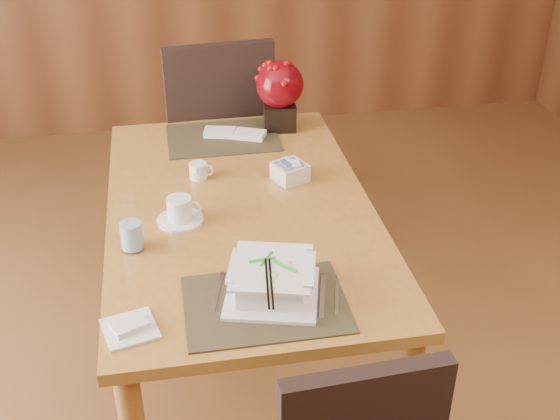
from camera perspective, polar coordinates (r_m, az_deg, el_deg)
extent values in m
cube|color=#A56F2D|center=(2.43, -3.25, -0.04)|extent=(0.90, 1.50, 0.04)
cylinder|color=#A56F2D|center=(3.20, -11.59, -0.16)|extent=(0.07, 0.07, 0.71)
cylinder|color=#A56F2D|center=(3.26, 2.19, 1.09)|extent=(0.07, 0.07, 0.71)
cube|color=black|center=(1.96, -1.18, -7.64)|extent=(0.45, 0.33, 0.01)
cube|color=black|center=(2.90, -4.67, 5.88)|extent=(0.45, 0.33, 0.01)
cube|color=silver|center=(1.99, -0.65, -6.89)|extent=(0.31, 0.31, 0.01)
cube|color=silver|center=(1.96, -0.65, -5.76)|extent=(0.22, 0.22, 0.09)
cylinder|color=tan|center=(1.96, -0.65, -5.71)|extent=(0.17, 0.17, 0.07)
cylinder|color=silver|center=(2.35, -8.10, -0.79)|extent=(0.15, 0.15, 0.01)
cylinder|color=silver|center=(2.32, -8.18, 0.13)|extent=(0.10, 0.10, 0.08)
cylinder|color=black|center=(2.31, -8.24, 0.84)|extent=(0.07, 0.07, 0.01)
cylinder|color=white|center=(2.19, -12.06, -1.21)|extent=(0.10, 0.10, 0.17)
cube|color=silver|center=(2.56, 0.82, 3.12)|extent=(0.14, 0.14, 0.06)
cube|color=black|center=(2.97, -0.03, 7.69)|extent=(0.15, 0.15, 0.11)
sphere|color=maroon|center=(2.92, -0.03, 10.16)|extent=(0.20, 0.20, 0.20)
cube|color=silver|center=(1.92, -12.09, -9.44)|extent=(0.16, 0.16, 0.01)
cube|color=black|center=(3.43, -5.36, 5.23)|extent=(0.54, 0.54, 0.06)
cube|color=black|center=(3.10, -4.84, 8.52)|extent=(0.48, 0.10, 0.54)
cylinder|color=black|center=(3.76, -2.68, 3.29)|extent=(0.04, 0.04, 0.46)
cylinder|color=black|center=(3.41, -1.12, 0.20)|extent=(0.04, 0.04, 0.46)
cylinder|color=black|center=(3.70, -8.88, 2.47)|extent=(0.04, 0.04, 0.46)
cylinder|color=black|center=(3.35, -7.93, -0.76)|extent=(0.04, 0.04, 0.46)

